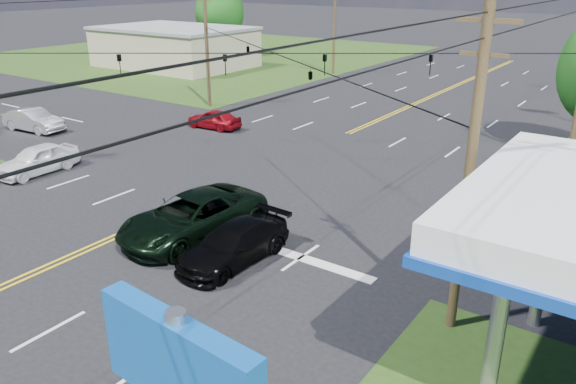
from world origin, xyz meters
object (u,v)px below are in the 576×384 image
Objects in this scene: pole_se at (470,169)px; pole_nw at (207,42)px; pickup_dkgreen at (193,216)px; tree_far_l at (220,13)px; retail_nw at (175,48)px; pickup_white at (37,159)px; suv_black at (234,244)px; sedan_silver at (33,120)px; pole_left_far at (334,22)px.

pole_nw is (-26.00, 18.00, 0.00)m from pole_se.
pole_se and pole_nw have the same top height.
pole_se is 11.25m from pickup_dkgreen.
pole_nw is at bearing 145.30° from pole_se.
pole_se reaches higher than tree_far_l.
pickup_white is (20.50, -30.00, -1.26)m from retail_nw.
suv_black is at bearing -41.93° from retail_nw.
sedan_silver is at bearing 147.59° from pickup_white.
pickup_dkgreen is at bearing -67.23° from pole_left_far.
pickup_white is at bearing -178.75° from pickup_dkgreen.
tree_far_l is at bearing 168.11° from pole_left_far.
pole_se reaches higher than sedan_silver.
tree_far_l reaches higher than pickup_white.
retail_nw is 3.57× the size of sedan_silver.
pole_left_far is at bearing 118.79° from suv_black.
suv_black is (35.15, -31.57, -1.31)m from retail_nw.
suv_black is at bearing -64.22° from pole_left_far.
pickup_white is at bearing 176.87° from suv_black.
sedan_silver is (-22.58, 6.31, 0.05)m from suv_black.
pickup_white is (-12.00, 0.93, -0.12)m from pickup_dkgreen.
tree_far_l is 1.94× the size of sedan_silver.
pole_se is 60.88m from tree_far_l.
retail_nw is at bearing 122.79° from pickup_white.
retail_nw is at bearing -160.56° from pole_left_far.
pole_nw is (17.00, -13.00, 2.92)m from retail_nw.
sedan_silver is (-4.43, -12.26, -4.18)m from pole_nw.
pickup_dkgreen is 1.39× the size of sedan_silver.
retail_nw is 2.57× the size of pickup_dkgreen.
pole_left_far is at bearing 118.45° from pickup_dkgreen.
tree_far_l is (-19.00, 23.00, 0.28)m from pole_nw.
pickup_white is at bearing -84.45° from pole_left_far.
pickup_white is at bearing -126.90° from sedan_silver.
pole_left_far is 41.97m from suv_black.
pole_left_far is (0.00, 19.00, 0.25)m from pole_nw.
pickup_dkgreen is 1.30× the size of suv_black.
retail_nw is at bearing 142.10° from pickup_dkgreen.
pole_se is at bearing -34.70° from pole_nw.
sedan_silver is at bearing 167.39° from suv_black.
tree_far_l is 1.83× the size of suv_black.
pole_nw is 19.00m from pole_left_far.
pickup_white reaches higher than sedan_silver.
pole_se is 31.62m from pole_nw.
pole_left_far is 1.61× the size of pickup_dkgreen.
pole_se is at bearing -4.10° from pickup_white.
pickup_dkgreen is at bearing -111.90° from sedan_silver.
sedan_silver is at bearing -67.55° from tree_far_l.
suv_black is 1.07× the size of sedan_silver.
pole_se is at bearing -54.90° from pole_left_far.
pole_left_far is (17.00, 6.00, 3.17)m from retail_nw.
pole_nw is at bearing 137.34° from suv_black.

